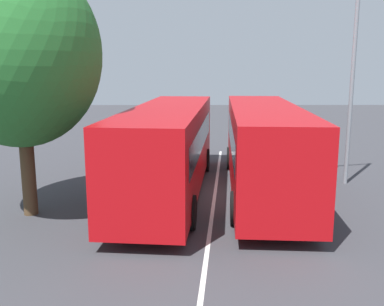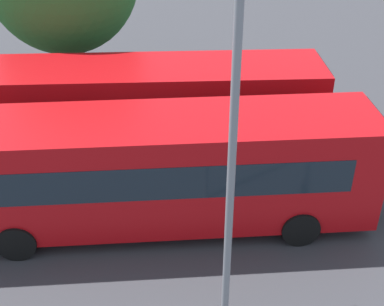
% 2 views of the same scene
% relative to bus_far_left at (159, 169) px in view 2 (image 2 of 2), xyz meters
% --- Properties ---
extents(ground_plane, '(76.82, 76.82, 0.00)m').
position_rel_bus_far_left_xyz_m(ground_plane, '(-0.33, 1.81, -1.78)').
color(ground_plane, '#38383D').
extents(bus_far_left, '(11.49, 3.20, 3.23)m').
position_rel_bus_far_left_xyz_m(bus_far_left, '(0.00, 0.00, 0.00)').
color(bus_far_left, '#B70C11').
rests_on(bus_far_left, ground).
extents(bus_center_left, '(11.53, 3.50, 3.23)m').
position_rel_bus_far_left_xyz_m(bus_center_left, '(-0.20, 3.52, 0.00)').
color(bus_center_left, '#B70C11').
rests_on(bus_center_left, ground).
extents(street_lamp, '(0.77, 2.38, 7.41)m').
position_rel_bus_far_left_xyz_m(street_lamp, '(1.02, -3.31, 2.49)').
color(street_lamp, gray).
rests_on(street_lamp, ground).
extents(lane_stripe_outer_left, '(16.44, 1.68, 0.01)m').
position_rel_bus_far_left_xyz_m(lane_stripe_outer_left, '(-0.33, 1.81, -1.78)').
color(lane_stripe_outer_left, silver).
rests_on(lane_stripe_outer_left, ground).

